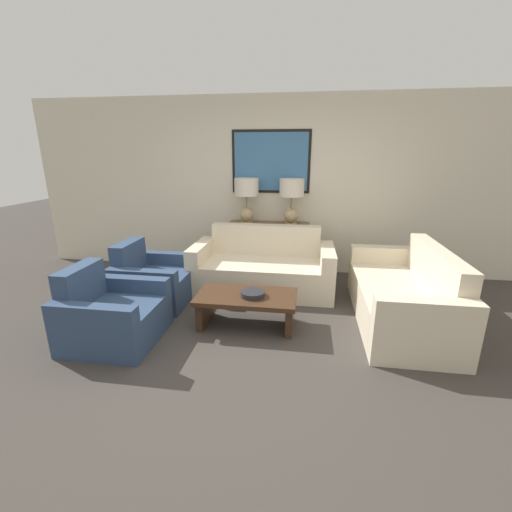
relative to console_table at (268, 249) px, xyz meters
The scene contains 11 objects.
ground_plane 2.24m from the console_table, 90.00° to the right, with size 20.00×20.00×0.00m, color #3D3833.
back_wall 0.97m from the console_table, 90.00° to the left, with size 7.64×0.12×2.65m.
console_table is the anchor object (origin of this frame).
table_lamp_left 0.91m from the console_table, behind, with size 0.36×0.36×0.67m.
table_lamp_right 0.91m from the console_table, ahead, with size 0.36×0.36×0.67m.
couch_by_back_wall 0.65m from the console_table, 90.00° to the right, with size 1.90×0.88×0.85m.
couch_by_side 2.15m from the console_table, 38.66° to the right, with size 0.88×1.90×0.85m.
coffee_table 1.72m from the console_table, 91.30° to the right, with size 1.07×0.57×0.37m.
decorative_bowl 1.74m from the console_table, 88.92° to the right, with size 0.26×0.26×0.06m.
armchair_near_back_wall 1.82m from the console_table, 137.16° to the right, with size 0.85×0.86×0.77m.
armchair_near_camera 2.57m from the console_table, 121.25° to the right, with size 0.85×0.86×0.77m.
Camera 1 is at (0.57, -2.86, 1.84)m, focal length 24.00 mm.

